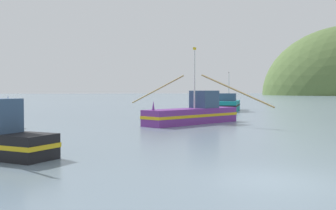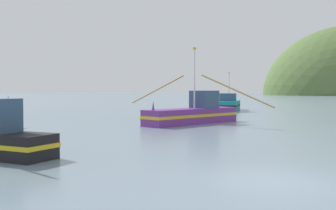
{
  "view_description": "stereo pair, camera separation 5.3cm",
  "coord_description": "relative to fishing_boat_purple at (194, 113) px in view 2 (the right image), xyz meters",
  "views": [
    {
      "loc": [
        -5.64,
        -10.94,
        2.69
      ],
      "look_at": [
        2.17,
        23.02,
        1.4
      ],
      "focal_mm": 43.6,
      "sensor_mm": 36.0,
      "label": 1
    },
    {
      "loc": [
        -5.59,
        -10.95,
        2.69
      ],
      "look_at": [
        2.17,
        23.02,
        1.4
      ],
      "focal_mm": 43.6,
      "sensor_mm": 36.0,
      "label": 2
    }
  ],
  "objects": [
    {
      "name": "ground_plane",
      "position": [
        -3.7,
        -20.33,
        -0.83
      ],
      "size": [
        600.0,
        600.0,
        0.0
      ],
      "primitive_type": "plane",
      "color": "slate"
    },
    {
      "name": "channel_buoy",
      "position": [
        -13.64,
        -0.42,
        -0.15
      ],
      "size": [
        0.66,
        0.66,
        1.63
      ],
      "color": "yellow",
      "rests_on": "ground"
    },
    {
      "name": "fishing_boat_teal",
      "position": [
        10.12,
        18.28,
        -0.04
      ],
      "size": [
        5.95,
        8.81,
        5.02
      ],
      "rotation": [
        0.0,
        0.0,
        1.12
      ],
      "color": "#147F84",
      "rests_on": "ground"
    },
    {
      "name": "fishing_boat_purple",
      "position": [
        0.0,
        0.0,
        0.0
      ],
      "size": [
        8.98,
        12.41,
        6.09
      ],
      "rotation": [
        0.0,
        0.0,
        3.71
      ],
      "color": "#6B2D84",
      "rests_on": "ground"
    }
  ]
}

